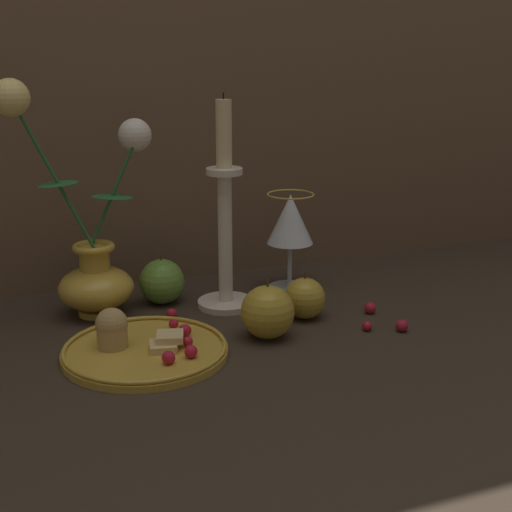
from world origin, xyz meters
The scene contains 13 objects.
ground_plane centered at (0.00, 0.00, 0.00)m, with size 2.40×2.40×0.00m, color #33281E.
vase centered at (-0.18, 0.10, 0.11)m, with size 0.23×0.12×0.37m.
plate_with_pastries centered at (-0.14, -0.08, 0.01)m, with size 0.23×0.23×0.07m.
wine_glass centered at (0.16, 0.11, 0.12)m, with size 0.08×0.08×0.17m.
candlestick centered at (0.03, 0.06, 0.13)m, with size 0.09×0.09×0.34m.
apple_beside_vase centered at (0.13, -0.03, 0.03)m, with size 0.07×0.07×0.08m.
apple_near_glass centered at (-0.06, 0.11, 0.04)m, with size 0.07×0.07×0.09m.
apple_at_table_edge centered at (0.04, -0.09, 0.04)m, with size 0.08×0.08×0.09m.
berry_near_plate centered at (-0.07, 0.03, 0.01)m, with size 0.02×0.02×0.02m, color #AD192D.
berry_front_center centered at (0.23, -0.06, 0.01)m, with size 0.02×0.02×0.02m, color #AD192D.
berry_by_glass_stem centered at (0.19, -0.12, 0.01)m, with size 0.02×0.02×0.02m, color #AD192D.
berry_under_candlestick centered at (0.11, 0.07, 0.01)m, with size 0.02×0.02×0.02m, color #AD192D.
berry_far_right centered at (0.24, -0.14, 0.01)m, with size 0.02×0.02×0.02m, color #AD192D.
Camera 1 is at (-0.32, -0.98, 0.41)m, focal length 50.00 mm.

